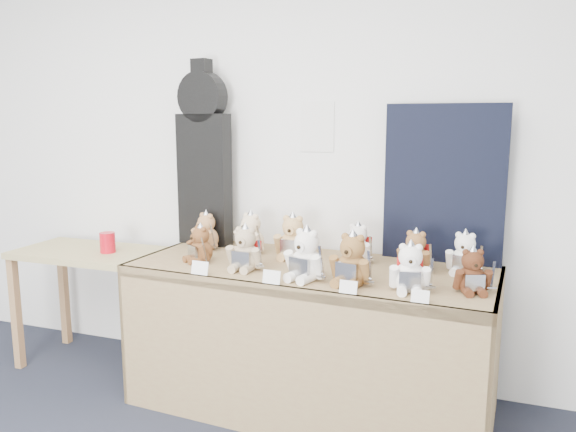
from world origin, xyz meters
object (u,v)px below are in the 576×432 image
(guitar_case, at_px, (204,156))
(teddy_front_centre, at_px, (306,257))
(teddy_back_left, at_px, (250,234))
(teddy_front_far_left, at_px, (200,245))
(teddy_front_left, at_px, (245,250))
(red_cup, at_px, (108,242))
(teddy_back_far_left, at_px, (206,233))
(display_table, at_px, (305,301))
(teddy_front_far_right, at_px, (410,270))
(side_table, at_px, (90,269))
(teddy_back_centre_right, at_px, (357,245))
(teddy_front_end, at_px, (472,273))
(teddy_back_centre_left, at_px, (292,239))
(teddy_back_right, at_px, (415,253))
(teddy_back_end, at_px, (464,255))
(teddy_front_right, at_px, (352,262))

(guitar_case, relative_size, teddy_front_centre, 3.91)
(guitar_case, distance_m, teddy_back_left, 0.60)
(teddy_front_far_left, xyz_separation_m, teddy_front_left, (0.31, -0.07, 0.01))
(guitar_case, relative_size, teddy_front_left, 4.31)
(red_cup, xyz_separation_m, teddy_back_far_left, (0.63, 0.14, 0.08))
(display_table, distance_m, teddy_front_far_right, 0.67)
(side_table, relative_size, teddy_back_centre_right, 3.75)
(teddy_front_left, relative_size, teddy_front_centre, 0.91)
(teddy_front_left, distance_m, teddy_front_end, 1.16)
(teddy_front_far_left, bearing_deg, teddy_front_left, 19.62)
(teddy_front_end, distance_m, teddy_back_centre_right, 0.73)
(teddy_back_centre_left, xyz_separation_m, teddy_back_right, (0.70, -0.04, -0.02))
(guitar_case, height_order, teddy_back_end, guitar_case)
(display_table, xyz_separation_m, teddy_front_far_left, (-0.61, -0.04, 0.27))
(guitar_case, height_order, teddy_front_far_right, guitar_case)
(guitar_case, bearing_deg, teddy_front_end, -10.12)
(teddy_front_far_right, distance_m, teddy_back_left, 1.11)
(teddy_front_end, distance_m, teddy_back_left, 1.34)
(display_table, bearing_deg, teddy_back_centre_right, 51.28)
(red_cup, relative_size, teddy_front_end, 0.54)
(teddy_front_centre, distance_m, teddy_front_right, 0.24)
(teddy_front_end, xyz_separation_m, teddy_back_right, (-0.30, 0.29, 0.00))
(display_table, bearing_deg, teddy_back_right, 20.05)
(red_cup, bearing_deg, teddy_front_far_left, -11.27)
(teddy_front_far_right, bearing_deg, teddy_back_left, 147.23)
(teddy_back_far_left, bearing_deg, teddy_front_far_right, 3.70)
(guitar_case, height_order, teddy_front_end, guitar_case)
(teddy_front_centre, bearing_deg, teddy_front_right, 14.06)
(teddy_front_left, distance_m, teddy_back_far_left, 0.56)
(teddy_back_centre_right, bearing_deg, teddy_back_left, -169.92)
(display_table, xyz_separation_m, teddy_front_far_right, (0.58, -0.20, 0.28))
(display_table, distance_m, teddy_back_far_left, 0.82)
(teddy_back_right, bearing_deg, teddy_back_far_left, -171.88)
(teddy_front_left, bearing_deg, teddy_back_centre_right, 34.95)
(display_table, height_order, teddy_back_end, teddy_back_end)
(teddy_front_left, xyz_separation_m, teddy_back_centre_left, (0.16, 0.32, 0.01))
(guitar_case, bearing_deg, teddy_back_left, -11.84)
(red_cup, relative_size, teddy_back_right, 0.52)
(side_table, distance_m, teddy_front_far_right, 2.14)
(teddy_front_left, xyz_separation_m, teddy_front_end, (1.16, -0.01, -0.01))
(teddy_front_far_right, relative_size, teddy_back_centre_right, 1.05)
(teddy_front_far_left, distance_m, teddy_front_right, 0.92)
(teddy_back_right, bearing_deg, side_table, -167.02)
(teddy_front_left, xyz_separation_m, teddy_back_far_left, (-0.43, 0.36, -0.00))
(guitar_case, height_order, teddy_back_centre_left, guitar_case)
(teddy_front_far_right, xyz_separation_m, teddy_back_end, (0.22, 0.41, -0.00))
(teddy_front_centre, xyz_separation_m, teddy_front_end, (0.79, 0.06, -0.02))
(side_table, relative_size, teddy_front_far_left, 3.98)
(guitar_case, xyz_separation_m, teddy_front_centre, (0.86, -0.56, -0.45))
(side_table, bearing_deg, teddy_front_end, -5.89)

